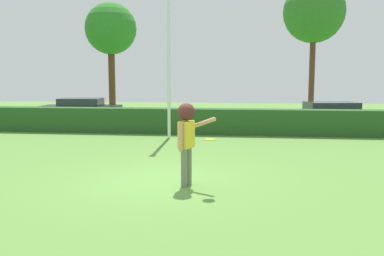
% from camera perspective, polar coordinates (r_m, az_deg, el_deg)
% --- Properties ---
extents(ground_plane, '(60.00, 60.00, 0.00)m').
position_cam_1_polar(ground_plane, '(9.57, -3.92, -7.26)').
color(ground_plane, '#5A8B3B').
extents(person, '(0.84, 0.53, 1.81)m').
position_cam_1_polar(person, '(8.90, -0.74, -0.50)').
color(person, slate).
rests_on(person, ground).
extents(frisbee, '(0.25, 0.25, 0.04)m').
position_cam_1_polar(frisbee, '(8.38, 2.51, -1.61)').
color(frisbee, yellow).
extents(lamppost, '(0.24, 0.24, 7.19)m').
position_cam_1_polar(lamppost, '(16.15, -3.26, 12.52)').
color(lamppost, silver).
rests_on(lamppost, ground).
extents(hedge_row, '(28.61, 0.90, 1.06)m').
position_cam_1_polar(hedge_row, '(17.42, 1.16, 0.95)').
color(hedge_row, '#265221').
rests_on(hedge_row, ground).
extents(parked_car_black, '(4.34, 2.13, 1.25)m').
position_cam_1_polar(parked_car_black, '(23.34, -15.03, 2.62)').
color(parked_car_black, black).
rests_on(parked_car_black, ground).
extents(parked_car_green, '(4.40, 2.30, 1.25)m').
position_cam_1_polar(parked_car_green, '(20.02, 18.58, 1.82)').
color(parked_car_green, '#1E6633').
rests_on(parked_car_green, ground).
extents(maple_tree, '(3.22, 3.22, 7.03)m').
position_cam_1_polar(maple_tree, '(27.15, -11.14, 13.16)').
color(maple_tree, brown).
rests_on(maple_tree, ground).
extents(willow_tree, '(3.61, 3.61, 8.00)m').
position_cam_1_polar(willow_tree, '(26.24, 16.46, 15.00)').
color(willow_tree, brown).
rests_on(willow_tree, ground).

